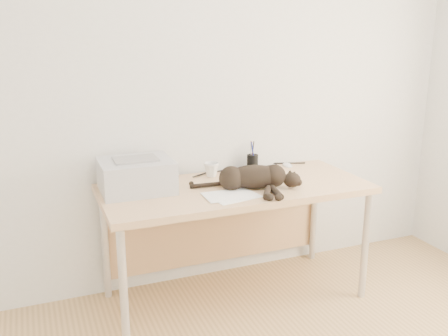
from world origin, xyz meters
name	(u,v)px	position (x,y,z in m)	size (l,w,h in m)	color
wall_back	(214,86)	(0.00, 1.75, 1.30)	(3.50, 3.50, 0.00)	silver
desk	(230,202)	(0.00, 1.48, 0.61)	(1.60, 0.70, 0.74)	tan
printer	(136,175)	(-0.57, 1.52, 0.83)	(0.41, 0.35, 0.19)	#A1A1A5
papers	(231,196)	(-0.10, 1.22, 0.74)	(0.32, 0.24, 0.01)	white
cat	(251,178)	(0.06, 1.30, 0.80)	(0.62, 0.43, 0.15)	black
mug	(211,170)	(-0.07, 1.63, 0.79)	(0.10, 0.10, 0.09)	white
pen_cup	(252,162)	(0.25, 1.68, 0.79)	(0.07, 0.07, 0.19)	black
remote_grey	(257,169)	(0.26, 1.64, 0.75)	(0.05, 0.19, 0.02)	gray
remote_black	(240,175)	(0.11, 1.56, 0.75)	(0.05, 0.19, 0.02)	black
mouse	(287,164)	(0.50, 1.67, 0.76)	(0.06, 0.10, 0.03)	white
cable_tangle	(217,172)	(0.00, 1.70, 0.75)	(1.36, 0.09, 0.01)	black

